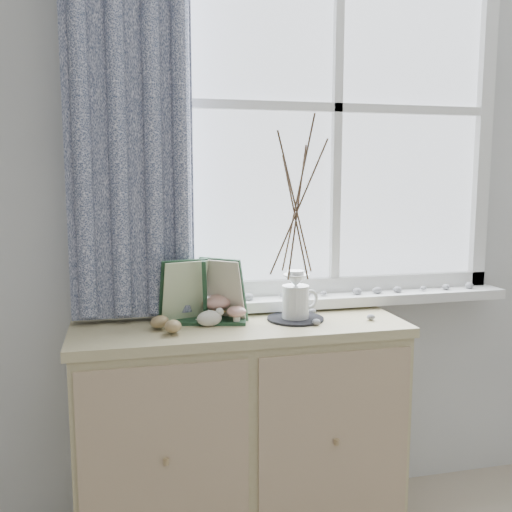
# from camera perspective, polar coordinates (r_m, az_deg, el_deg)

# --- Properties ---
(sideboard) EXTENTS (1.20, 0.45, 0.85)m
(sideboard) POSITION_cam_1_polar(r_m,az_deg,el_deg) (2.23, -1.59, -17.30)
(sideboard) COLOR #BFB286
(sideboard) RESTS_ON ground
(botanical_book) EXTENTS (0.37, 0.21, 0.24)m
(botanical_book) POSITION_cam_1_polar(r_m,az_deg,el_deg) (2.04, -5.08, -3.54)
(botanical_book) COLOR #1D3D26
(botanical_book) RESTS_ON sideboard
(toadstool_cluster) EXTENTS (0.15, 0.16, 0.10)m
(toadstool_cluster) POSITION_cam_1_polar(r_m,az_deg,el_deg) (2.09, -3.46, -4.97)
(toadstool_cluster) COLOR white
(toadstool_cluster) RESTS_ON sideboard
(wooden_eggs) EXTENTS (0.10, 0.11, 0.07)m
(wooden_eggs) POSITION_cam_1_polar(r_m,az_deg,el_deg) (1.98, -8.98, -6.73)
(wooden_eggs) COLOR #A6815C
(wooden_eggs) RESTS_ON sideboard
(songbird_figurine) EXTENTS (0.13, 0.07, 0.06)m
(songbird_figurine) POSITION_cam_1_polar(r_m,az_deg,el_deg) (2.04, -4.69, -6.13)
(songbird_figurine) COLOR silver
(songbird_figurine) RESTS_ON sideboard
(crocheted_doily) EXTENTS (0.21, 0.21, 0.01)m
(crocheted_doily) POSITION_cam_1_polar(r_m,az_deg,el_deg) (2.13, 3.96, -6.27)
(crocheted_doily) COLOR black
(crocheted_doily) RESTS_ON sideboard
(twig_pitcher) EXTENTS (0.34, 0.34, 0.75)m
(twig_pitcher) POSITION_cam_1_polar(r_m,az_deg,el_deg) (2.07, 4.07, 5.24)
(twig_pitcher) COLOR silver
(twig_pitcher) RESTS_ON crocheted_doily
(sideboard_pebbles) EXTENTS (0.25, 0.19, 0.02)m
(sideboard_pebbles) POSITION_cam_1_polar(r_m,az_deg,el_deg) (2.15, 7.71, -6.04)
(sideboard_pebbles) COLOR #949496
(sideboard_pebbles) RESTS_ON sideboard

